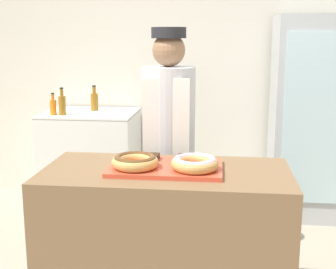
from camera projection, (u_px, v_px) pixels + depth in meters
wall_back at (191, 63)px, 4.56m from camera, size 8.00×0.06×2.70m
display_counter at (166, 244)px, 2.68m from camera, size 1.38×0.68×0.88m
serving_tray at (166, 168)px, 2.59m from camera, size 0.62×0.39×0.02m
donut_chocolate_glaze at (135, 161)px, 2.54m from camera, size 0.26×0.26×0.07m
donut_light_glaze at (195, 163)px, 2.51m from camera, size 0.26×0.26×0.07m
brownie_back_left at (152, 157)px, 2.72m from camera, size 0.08×0.08×0.03m
brownie_back_right at (185, 158)px, 2.69m from camera, size 0.08×0.08×0.03m
baker_person at (169, 144)px, 3.19m from camera, size 0.36×0.36×1.67m
beverage_fridge at (310, 118)px, 4.15m from camera, size 0.66×0.62×1.78m
chest_freezer at (91, 159)px, 4.47m from camera, size 0.85×0.67×0.91m
bottle_orange at (53, 106)px, 4.21m from camera, size 0.06×0.06×0.20m
bottle_amber at (62, 104)px, 4.21m from camera, size 0.06×0.06×0.25m
bottle_amber_b at (94, 101)px, 4.46m from camera, size 0.07×0.07×0.24m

